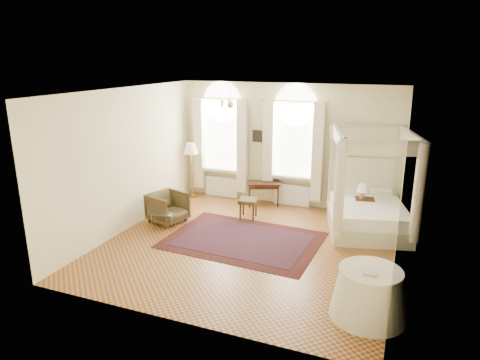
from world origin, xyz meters
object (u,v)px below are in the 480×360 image
Objects in this scene: nightstand at (364,211)px; floor_lamp at (191,151)px; canopy_bed at (368,209)px; coffee_table at (163,215)px; stool at (248,202)px; writing_desk at (264,186)px; side_table at (369,293)px; armchair at (168,207)px.

nightstand is 0.40× the size of floor_lamp.
canopy_bed is 5.13m from floor_lamp.
coffee_table is 2.65m from floor_lamp.
stool is 0.78× the size of coffee_table.
side_table is at bearing -53.80° from writing_desk.
writing_desk is 1.93× the size of stool.
floor_lamp reaches higher than side_table.
side_table is (3.21, -4.39, -0.17)m from writing_desk.
nightstand is (-0.12, 0.38, -0.21)m from canopy_bed.
coffee_table is (-1.68, -2.47, -0.22)m from writing_desk.
floor_lamp reaches higher than armchair.
armchair is at bearing -131.19° from writing_desk.
side_table is (5.01, -2.33, 0.02)m from armchair.
coffee_table is (-4.40, -2.05, 0.02)m from nightstand.
writing_desk is at bearing 126.20° from side_table.
floor_lamp is at bearing 171.83° from canopy_bed.
canopy_bed is 2.57× the size of writing_desk.
canopy_bed reaches higher than side_table.
armchair is at bearing -79.32° from floor_lamp.
armchair is (-1.76, -0.98, -0.05)m from stool.
canopy_bed is at bearing 95.91° from side_table.
canopy_bed is 3.62m from side_table.
side_table is (3.25, -3.31, -0.03)m from stool.
canopy_bed is at bearing -15.55° from writing_desk.
stool reaches higher than coffee_table.
side_table reaches higher than stool.
nightstand is 2.84m from stool.
nightstand is at bearing 13.51° from stool.
floor_lamp is at bearing 141.27° from side_table.
writing_desk is 1.19× the size of armchair.
writing_desk is at bearing 1.87° from floor_lamp.
coffee_table is 5.25m from side_table.
stool is at bearing -174.30° from canopy_bed.
nightstand is at bearing 107.46° from canopy_bed.
writing_desk reaches higher than coffee_table.
stool is 2.01m from armchair.
canopy_bed is 3.06× the size of armchair.
stool is at bearing -44.29° from armchair.
floor_lamp is at bearing 154.69° from stool.
stool is at bearing 134.51° from side_table.
stool is at bearing -25.31° from floor_lamp.
canopy_bed is 3.88× the size of coffee_table.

